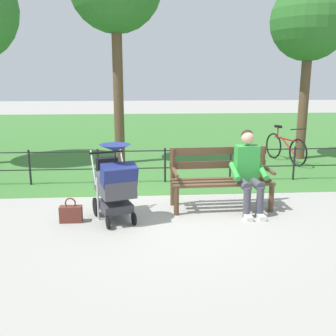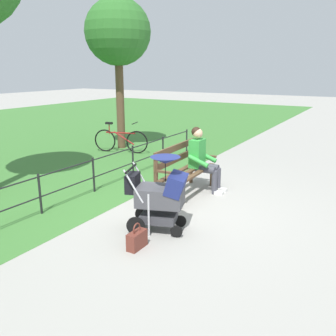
{
  "view_description": "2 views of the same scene",
  "coord_description": "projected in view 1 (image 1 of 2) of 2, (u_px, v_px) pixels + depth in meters",
  "views": [
    {
      "loc": [
        0.47,
        5.84,
        2.06
      ],
      "look_at": [
        0.07,
        0.14,
        0.72
      ],
      "focal_mm": 41.37,
      "sensor_mm": 36.0,
      "label": 1
    },
    {
      "loc": [
        5.18,
        3.05,
        2.37
      ],
      "look_at": [
        0.15,
        0.11,
        0.77
      ],
      "focal_mm": 38.78,
      "sensor_mm": 36.0,
      "label": 2
    }
  ],
  "objects": [
    {
      "name": "ground_plane",
      "position": [
        172.0,
        210.0,
        6.17
      ],
      "size": [
        60.0,
        60.0,
        0.0
      ],
      "primitive_type": "plane",
      "color": "#9E9B93"
    },
    {
      "name": "park_fence",
      "position": [
        179.0,
        162.0,
        7.73
      ],
      "size": [
        7.97,
        0.04,
        0.7
      ],
      "color": "black",
      "rests_on": "ground"
    },
    {
      "name": "grass_lawn",
      "position": [
        153.0,
        133.0,
        14.72
      ],
      "size": [
        40.0,
        16.0,
        0.01
      ],
      "primitive_type": "cube",
      "color": "#3D7533",
      "rests_on": "ground"
    },
    {
      "name": "stroller",
      "position": [
        115.0,
        182.0,
        5.59
      ],
      "size": [
        0.75,
        0.99,
        1.15
      ],
      "color": "black",
      "rests_on": "ground"
    },
    {
      "name": "bicycle",
      "position": [
        285.0,
        148.0,
        9.61
      ],
      "size": [
        0.57,
        1.61,
        0.89
      ],
      "color": "black",
      "rests_on": "ground"
    },
    {
      "name": "person_on_bench",
      "position": [
        248.0,
        169.0,
        6.0
      ],
      "size": [
        0.54,
        0.74,
        1.28
      ],
      "color": "#42424C",
      "rests_on": "ground"
    },
    {
      "name": "handbag",
      "position": [
        71.0,
        214.0,
        5.64
      ],
      "size": [
        0.32,
        0.14,
        0.37
      ],
      "color": "brown",
      "rests_on": "ground"
    },
    {
      "name": "tree_near_bench",
      "position": [
        310.0,
        23.0,
        9.35
      ],
      "size": [
        1.91,
        1.91,
        4.36
      ],
      "color": "brown",
      "rests_on": "ground"
    },
    {
      "name": "park_bench",
      "position": [
        220.0,
        175.0,
        6.22
      ],
      "size": [
        1.62,
        0.65,
        0.96
      ],
      "color": "brown",
      "rests_on": "ground"
    }
  ]
}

